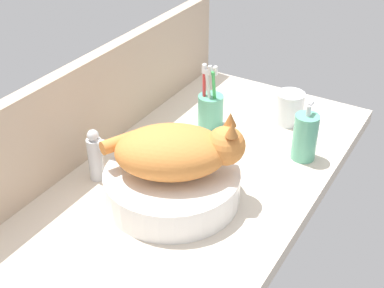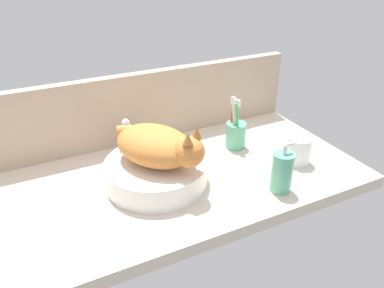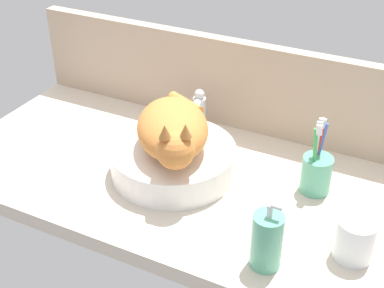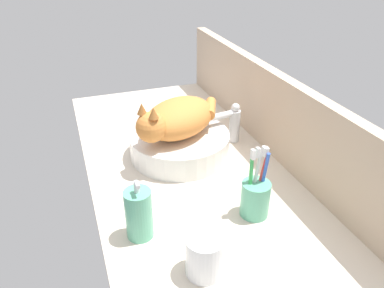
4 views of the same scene
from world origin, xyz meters
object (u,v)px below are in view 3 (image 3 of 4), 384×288
(cat, at_px, (173,130))
(water_glass, at_px, (354,242))
(toothbrush_cup, at_px, (316,172))
(faucet, at_px, (198,112))
(sink_basin, at_px, (173,160))
(soap_dispenser, at_px, (267,241))

(cat, distance_m, water_glass, 0.47)
(toothbrush_cup, relative_size, water_glass, 2.04)
(faucet, height_order, water_glass, faucet)
(faucet, bearing_deg, cat, -80.95)
(faucet, bearing_deg, water_glass, -30.35)
(water_glass, bearing_deg, faucet, 149.65)
(sink_basin, distance_m, soap_dispenser, 0.37)
(toothbrush_cup, xyz_separation_m, water_glass, (0.13, -0.18, -0.01))
(soap_dispenser, distance_m, water_glass, 0.18)
(faucet, relative_size, water_glass, 1.48)
(sink_basin, bearing_deg, soap_dispenser, -32.29)
(cat, distance_m, toothbrush_cup, 0.35)
(faucet, xyz_separation_m, toothbrush_cup, (0.36, -0.10, -0.02))
(faucet, distance_m, water_glass, 0.57)
(soap_dispenser, bearing_deg, cat, 148.56)
(sink_basin, bearing_deg, water_glass, -11.84)
(cat, bearing_deg, water_glass, -10.68)
(cat, xyz_separation_m, soap_dispenser, (0.31, -0.19, -0.07))
(toothbrush_cup, bearing_deg, cat, -163.38)
(cat, distance_m, soap_dispenser, 0.37)
(soap_dispenser, xyz_separation_m, toothbrush_cup, (0.02, 0.29, -0.01))
(sink_basin, distance_m, cat, 0.10)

